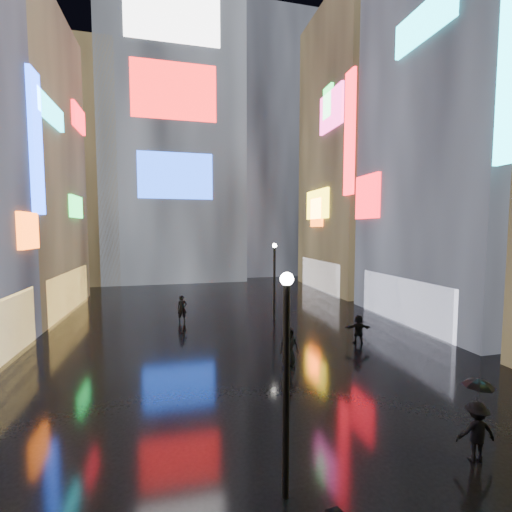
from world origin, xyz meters
name	(u,v)px	position (x,y,z in m)	size (l,w,h in m)	color
ground	(228,322)	(0.00, 20.00, 0.00)	(140.00, 140.00, 0.00)	black
building_right_mid	(474,94)	(15.98, 17.01, 14.99)	(10.28, 13.70, 30.00)	black
building_right_far	(366,153)	(15.98, 30.00, 13.98)	(10.28, 12.00, 28.00)	black
tower_main	(174,113)	(-3.00, 43.97, 21.01)	(16.00, 14.20, 42.00)	black
tower_flank_right	(261,153)	(9.00, 46.00, 17.00)	(12.00, 12.00, 34.00)	black
tower_flank_left	(78,170)	(-14.00, 42.00, 13.00)	(10.00, 10.00, 26.00)	black
lamp_near	(286,373)	(-1.03, 4.93, 2.94)	(0.30, 0.30, 5.20)	black
lamp_far	(274,277)	(3.19, 19.84, 2.94)	(0.30, 0.30, 5.20)	black
pedestrian_2	(476,431)	(4.28, 4.93, 0.80)	(1.03, 0.59, 1.59)	black
pedestrian_4	(289,346)	(1.57, 12.17, 0.87)	(0.85, 0.56, 1.75)	black
pedestrian_5	(358,329)	(6.20, 14.13, 0.77)	(1.42, 0.45, 1.54)	black
pedestrian_6	(182,309)	(-2.92, 20.81, 0.88)	(0.64, 0.42, 1.75)	black
umbrella_1	(478,391)	(4.28, 4.93, 1.92)	(0.74, 0.74, 0.65)	black
umbrella_2	(289,318)	(1.57, 12.17, 2.15)	(0.88, 0.90, 0.81)	black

